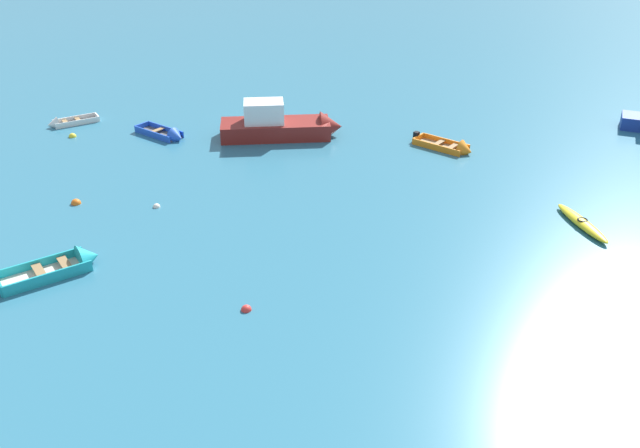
# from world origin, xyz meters

# --- Properties ---
(motor_launch_maroon_midfield_left) EXTENTS (6.73, 2.42, 2.43)m
(motor_launch_maroon_midfield_left) POSITION_xyz_m (-1.70, 29.59, 0.67)
(motor_launch_maroon_midfield_left) COLOR maroon
(motor_launch_maroon_midfield_left) RESTS_ON ground_plane
(rowboat_orange_center) EXTENTS (3.17, 2.90, 1.03)m
(rowboat_orange_center) POSITION_xyz_m (7.24, 27.28, 0.16)
(rowboat_orange_center) COLOR #99754C
(rowboat_orange_center) RESTS_ON ground_plane
(kayak_yellow_midfield_right) EXTENTS (1.34, 3.58, 0.34)m
(kayak_yellow_midfield_right) POSITION_xyz_m (10.95, 18.95, 0.16)
(kayak_yellow_midfield_right) COLOR yellow
(kayak_yellow_midfield_right) RESTS_ON ground_plane
(rowboat_blue_near_right) EXTENTS (3.18, 2.80, 0.95)m
(rowboat_blue_near_right) POSITION_xyz_m (-8.00, 29.50, 0.16)
(rowboat_blue_near_right) COLOR #4C4C51
(rowboat_blue_near_right) RESTS_ON ground_plane
(rowboat_turquoise_far_back) EXTENTS (3.71, 2.99, 1.15)m
(rowboat_turquoise_far_back) POSITION_xyz_m (-9.54, 16.08, 0.20)
(rowboat_turquoise_far_back) COLOR beige
(rowboat_turquoise_far_back) RESTS_ON ground_plane
(rowboat_white_back_row_center) EXTENTS (2.87, 2.11, 0.79)m
(rowboat_white_back_row_center) POSITION_xyz_m (-14.42, 31.66, 0.14)
(rowboat_white_back_row_center) COLOR #4C4C51
(rowboat_white_back_row_center) RESTS_ON ground_plane
(mooring_buoy_between_boats_left) EXTENTS (0.32, 0.32, 0.32)m
(mooring_buoy_between_boats_left) POSITION_xyz_m (-7.17, 21.18, 0.00)
(mooring_buoy_between_boats_left) COLOR silver
(mooring_buoy_between_boats_left) RESTS_ON ground_plane
(mooring_buoy_far_field) EXTENTS (0.41, 0.41, 0.41)m
(mooring_buoy_far_field) POSITION_xyz_m (-13.39, 29.85, 0.00)
(mooring_buoy_far_field) COLOR yellow
(mooring_buoy_far_field) RESTS_ON ground_plane
(mooring_buoy_outer_edge) EXTENTS (0.44, 0.44, 0.44)m
(mooring_buoy_outer_edge) POSITION_xyz_m (-10.82, 21.60, 0.00)
(mooring_buoy_outer_edge) COLOR orange
(mooring_buoy_outer_edge) RESTS_ON ground_plane
(mooring_buoy_central) EXTENTS (0.37, 0.37, 0.37)m
(mooring_buoy_central) POSITION_xyz_m (-2.67, 13.32, 0.00)
(mooring_buoy_central) COLOR red
(mooring_buoy_central) RESTS_ON ground_plane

